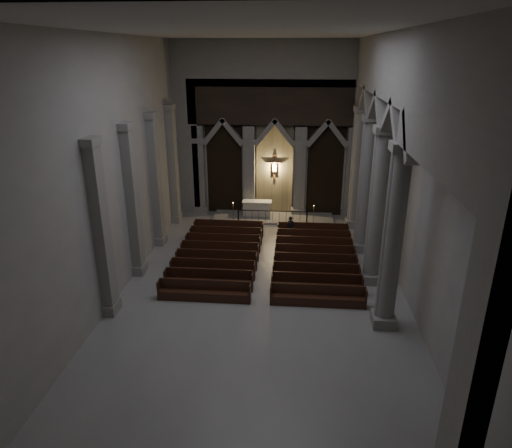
# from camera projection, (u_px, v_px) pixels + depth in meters

# --- Properties ---
(room) EXTENTS (24.00, 24.10, 12.00)m
(room) POSITION_uv_depth(u_px,v_px,m) (263.00, 139.00, 20.05)
(room) COLOR gray
(room) RESTS_ON ground
(sanctuary_wall) EXTENTS (14.00, 0.77, 12.00)m
(sanctuary_wall) POSITION_uv_depth(u_px,v_px,m) (275.00, 123.00, 31.14)
(sanctuary_wall) COLOR gray
(sanctuary_wall) RESTS_ON ground
(right_arcade) EXTENTS (1.00, 24.00, 12.00)m
(right_arcade) POSITION_uv_depth(u_px,v_px,m) (385.00, 131.00, 20.76)
(right_arcade) COLOR gray
(right_arcade) RESTS_ON ground
(left_pilasters) EXTENTS (0.60, 13.00, 8.03)m
(left_pilasters) POSITION_uv_depth(u_px,v_px,m) (145.00, 193.00, 25.17)
(left_pilasters) COLOR gray
(left_pilasters) RESTS_ON ground
(sanctuary_step) EXTENTS (8.50, 2.60, 0.15)m
(sanctuary_step) POSITION_uv_depth(u_px,v_px,m) (273.00, 217.00, 32.60)
(sanctuary_step) COLOR gray
(sanctuary_step) RESTS_ON ground
(altar) EXTENTS (2.10, 0.84, 1.06)m
(altar) POSITION_uv_depth(u_px,v_px,m) (257.00, 208.00, 32.69)
(altar) COLOR beige
(altar) RESTS_ON sanctuary_step
(altar_rail) EXTENTS (4.85, 0.09, 0.95)m
(altar_rail) POSITION_uv_depth(u_px,v_px,m) (272.00, 215.00, 31.51)
(altar_rail) COLOR black
(altar_rail) RESTS_ON ground
(candle_stand_left) EXTENTS (0.26, 0.26, 1.51)m
(candle_stand_left) POSITION_uv_depth(u_px,v_px,m) (233.00, 217.00, 31.65)
(candle_stand_left) COLOR olive
(candle_stand_left) RESTS_ON ground
(candle_stand_right) EXTENTS (0.24, 0.24, 1.41)m
(candle_stand_right) POSITION_uv_depth(u_px,v_px,m) (313.00, 219.00, 31.36)
(candle_stand_right) COLOR olive
(candle_stand_right) RESTS_ON ground
(pews) EXTENTS (9.88, 8.72, 1.00)m
(pews) POSITION_uv_depth(u_px,v_px,m) (266.00, 259.00, 25.47)
(pews) COLOR black
(pews) RESTS_ON ground
(worshipper) EXTENTS (0.53, 0.38, 1.37)m
(worshipper) POSITION_uv_depth(u_px,v_px,m) (291.00, 227.00, 29.19)
(worshipper) COLOR black
(worshipper) RESTS_ON ground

